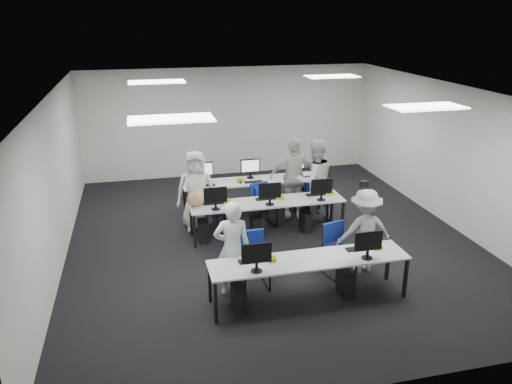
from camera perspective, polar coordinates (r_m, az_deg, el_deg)
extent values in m
plane|color=black|center=(10.35, 1.57, -5.26)|extent=(9.00, 9.00, 0.00)
plane|color=white|center=(9.47, 1.74, 11.40)|extent=(9.00, 9.00, 0.00)
cube|color=beige|center=(14.06, -3.16, 8.01)|extent=(8.00, 0.02, 3.00)
cube|color=beige|center=(5.92, 13.19, -10.06)|extent=(8.00, 0.02, 3.00)
cube|color=beige|center=(9.62, -22.04, 0.85)|extent=(0.02, 9.00, 3.00)
cube|color=beige|center=(11.48, 21.36, 3.90)|extent=(0.02, 9.00, 3.00)
cube|color=white|center=(7.19, -9.69, 8.26)|extent=(1.20, 0.60, 0.02)
cube|color=white|center=(8.45, 18.84, 9.21)|extent=(1.20, 0.60, 0.02)
cube|color=white|center=(11.13, -11.29, 12.25)|extent=(1.20, 0.60, 0.02)
cube|color=white|center=(11.98, 8.67, 12.93)|extent=(1.20, 0.60, 0.02)
cube|color=silver|center=(7.98, 6.10, -7.73)|extent=(3.20, 0.70, 0.03)
cube|color=black|center=(7.58, -4.63, -12.50)|extent=(0.05, 0.05, 0.70)
cube|color=black|center=(8.09, -5.31, -10.26)|extent=(0.05, 0.05, 0.70)
cube|color=black|center=(8.52, 16.71, -9.41)|extent=(0.05, 0.05, 0.70)
cube|color=black|center=(8.98, 14.84, -7.64)|extent=(0.05, 0.05, 0.70)
cube|color=silver|center=(10.24, 1.31, -1.17)|extent=(3.20, 0.70, 0.03)
cube|color=black|center=(9.85, -7.03, -4.51)|extent=(0.05, 0.05, 0.70)
cube|color=black|center=(10.40, -7.43, -3.18)|extent=(0.05, 0.05, 0.70)
cube|color=black|center=(10.60, 9.86, -2.86)|extent=(0.05, 0.05, 0.70)
cube|color=black|center=(11.11, 8.66, -1.70)|extent=(0.05, 0.05, 0.70)
cube|color=silver|center=(11.52, -0.45, 1.27)|extent=(3.20, 0.70, 0.03)
cube|color=black|center=(11.14, -7.89, -1.60)|extent=(0.05, 0.05, 0.70)
cube|color=black|center=(11.70, -8.20, -0.54)|extent=(0.05, 0.05, 0.70)
cube|color=black|center=(11.80, 7.23, -0.31)|extent=(0.05, 0.05, 0.70)
cube|color=black|center=(12.33, 6.27, 0.63)|extent=(0.05, 0.05, 0.70)
cube|color=#0B4F98|center=(7.45, 0.06, -7.01)|extent=(0.46, 0.04, 0.32)
cube|color=black|center=(7.86, -0.49, -7.86)|extent=(0.42, 0.14, 0.02)
ellipsoid|color=black|center=(7.92, 1.64, -7.57)|extent=(0.07, 0.10, 0.04)
cube|color=black|center=(7.96, -2.04, -11.89)|extent=(0.18, 0.40, 0.42)
cube|color=white|center=(8.02, 12.72, -5.48)|extent=(0.46, 0.04, 0.32)
cube|color=black|center=(8.40, 11.63, -6.36)|extent=(0.42, 0.14, 0.02)
ellipsoid|color=black|center=(8.52, 13.48, -6.06)|extent=(0.07, 0.10, 0.04)
cube|color=black|center=(8.44, 10.21, -10.21)|extent=(0.18, 0.40, 0.42)
cube|color=white|center=(9.76, -4.66, -0.36)|extent=(0.46, 0.04, 0.32)
cube|color=black|center=(10.16, -4.90, -1.28)|extent=(0.42, 0.14, 0.02)
ellipsoid|color=black|center=(10.20, -3.24, -1.09)|extent=(0.07, 0.10, 0.04)
cube|color=black|center=(10.20, -6.08, -4.45)|extent=(0.18, 0.40, 0.42)
cube|color=white|center=(9.97, 1.59, 0.15)|extent=(0.46, 0.04, 0.32)
cube|color=black|center=(10.36, 1.12, -0.77)|extent=(0.42, 0.14, 0.02)
ellipsoid|color=black|center=(10.43, 2.71, -0.59)|extent=(0.07, 0.10, 0.04)
cube|color=black|center=(10.38, -0.05, -3.89)|extent=(0.18, 0.40, 0.42)
cube|color=white|center=(10.30, 7.51, 0.64)|extent=(0.46, 0.04, 0.32)
cube|color=black|center=(10.67, 6.84, -0.27)|extent=(0.42, 0.14, 0.02)
ellipsoid|color=black|center=(10.78, 8.34, -0.10)|extent=(0.07, 0.10, 0.04)
cube|color=black|center=(10.67, 5.72, -3.31)|extent=(0.18, 0.40, 0.42)
cube|color=white|center=(11.41, -6.06, 2.63)|extent=(0.46, 0.04, 0.32)
cube|color=black|center=(11.20, -5.78, 0.75)|extent=(0.42, 0.14, 0.02)
ellipsoid|color=black|center=(11.16, -7.31, 0.67)|extent=(0.07, 0.10, 0.04)
cube|color=black|center=(11.54, -4.56, -1.42)|extent=(0.18, 0.40, 0.42)
cube|color=white|center=(11.59, -0.66, 3.03)|extent=(0.46, 0.04, 0.32)
cube|color=black|center=(11.38, -0.30, 1.18)|extent=(0.42, 0.14, 0.02)
ellipsoid|color=black|center=(11.32, -1.77, 1.10)|extent=(0.07, 0.10, 0.04)
cube|color=black|center=(11.75, 0.74, -0.97)|extent=(0.18, 0.40, 0.42)
cube|color=white|center=(11.87, 4.53, 3.38)|extent=(0.46, 0.04, 0.32)
cube|color=black|center=(11.67, 4.97, 1.58)|extent=(0.42, 0.14, 0.02)
ellipsoid|color=black|center=(11.58, 3.56, 1.51)|extent=(0.07, 0.10, 0.04)
cube|color=black|center=(12.05, 5.82, -0.53)|extent=(0.18, 0.40, 0.42)
cube|color=navy|center=(8.41, -0.22, -7.83)|extent=(0.48, 0.46, 0.06)
cube|color=navy|center=(8.47, -0.60, -5.55)|extent=(0.44, 0.07, 0.38)
cube|color=navy|center=(8.89, 9.51, -6.57)|extent=(0.55, 0.53, 0.06)
cube|color=navy|center=(8.93, 8.82, -4.51)|extent=(0.44, 0.15, 0.37)
cube|color=navy|center=(10.63, -4.70, -2.16)|extent=(0.44, 0.42, 0.05)
cube|color=navy|center=(10.71, -4.77, -0.63)|extent=(0.38, 0.09, 0.33)
cube|color=navy|center=(10.76, 0.88, -1.50)|extent=(0.55, 0.54, 0.06)
cube|color=navy|center=(10.83, 0.34, 0.16)|extent=(0.43, 0.17, 0.37)
cube|color=navy|center=(11.07, 6.91, -0.86)|extent=(0.57, 0.55, 0.07)
cube|color=navy|center=(11.18, 6.83, 0.89)|extent=(0.46, 0.15, 0.39)
cube|color=navy|center=(10.84, -5.34, -1.52)|extent=(0.44, 0.42, 0.06)
cube|color=navy|center=(10.56, -5.23, -0.61)|extent=(0.42, 0.05, 0.36)
cube|color=navy|center=(11.03, 0.66, -1.13)|extent=(0.42, 0.40, 0.06)
cube|color=navy|center=(10.77, 0.91, -0.26)|extent=(0.40, 0.05, 0.34)
cube|color=navy|center=(11.49, 5.88, -0.35)|extent=(0.51, 0.50, 0.06)
cube|color=navy|center=(11.26, 6.47, 0.54)|extent=(0.40, 0.15, 0.34)
ellipsoid|color=#9E8651|center=(10.01, -6.85, -0.77)|extent=(0.44, 0.34, 0.32)
imported|color=beige|center=(8.07, -2.73, -6.48)|extent=(0.63, 0.45, 1.64)
imported|color=beige|center=(11.02, 6.69, 1.35)|extent=(0.97, 0.80, 1.83)
imported|color=beige|center=(10.57, -6.84, 0.18)|extent=(0.90, 0.65, 1.71)
imported|color=beige|center=(11.14, 4.28, 1.64)|extent=(1.12, 0.58, 1.83)
imported|color=gray|center=(8.99, 12.30, -4.40)|extent=(1.03, 0.63, 1.54)
cube|color=black|center=(8.85, 12.26, 0.92)|extent=(0.15, 0.19, 0.10)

